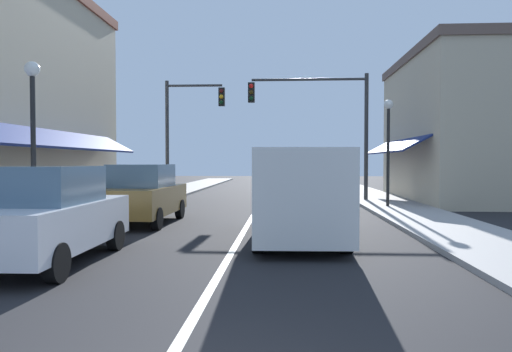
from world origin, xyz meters
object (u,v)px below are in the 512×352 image
(parked_car_nearest_left, at_px, (47,216))
(traffic_signal_mast_arm, at_px, (325,114))
(street_lamp_left_near, at_px, (33,118))
(street_lamp_right_mid, at_px, (388,134))
(parked_car_second_left, at_px, (143,194))
(van_in_lane, at_px, (298,192))
(traffic_signal_left_corner, at_px, (186,121))

(parked_car_nearest_left, bearing_deg, traffic_signal_mast_arm, 64.72)
(street_lamp_left_near, height_order, street_lamp_right_mid, street_lamp_right_mid)
(street_lamp_left_near, bearing_deg, parked_car_second_left, 57.43)
(parked_car_nearest_left, relative_size, traffic_signal_mast_arm, 0.71)
(van_in_lane, bearing_deg, street_lamp_right_mid, 62.49)
(van_in_lane, distance_m, street_lamp_right_mid, 8.66)
(parked_car_nearest_left, height_order, van_in_lane, van_in_lane)
(traffic_signal_left_corner, xyz_separation_m, street_lamp_left_near, (-1.10, -12.51, -0.96))
(van_in_lane, height_order, street_lamp_left_near, street_lamp_left_near)
(parked_car_second_left, xyz_separation_m, traffic_signal_left_corner, (-0.72, 9.67, 2.99))
(parked_car_second_left, distance_m, traffic_signal_mast_arm, 10.54)
(parked_car_nearest_left, xyz_separation_m, street_lamp_left_near, (-1.74, 2.81, 2.03))
(parked_car_nearest_left, height_order, street_lamp_left_near, street_lamp_left_near)
(parked_car_nearest_left, bearing_deg, street_lamp_right_mid, 50.57)
(traffic_signal_mast_arm, xyz_separation_m, street_lamp_right_mid, (2.17, -3.17, -1.11))
(van_in_lane, distance_m, street_lamp_left_near, 6.59)
(street_lamp_right_mid, bearing_deg, traffic_signal_mast_arm, 124.46)
(street_lamp_left_near, distance_m, street_lamp_right_mid, 12.67)
(street_lamp_left_near, bearing_deg, traffic_signal_left_corner, 84.97)
(parked_car_nearest_left, xyz_separation_m, van_in_lane, (4.60, 2.90, 0.27))
(parked_car_second_left, height_order, traffic_signal_mast_arm, traffic_signal_mast_arm)
(parked_car_nearest_left, distance_m, van_in_lane, 5.44)
(traffic_signal_left_corner, bearing_deg, parked_car_second_left, -85.76)
(parked_car_second_left, xyz_separation_m, street_lamp_right_mid, (8.24, 4.86, 2.03))
(parked_car_second_left, bearing_deg, street_lamp_left_near, -121.91)
(parked_car_second_left, bearing_deg, van_in_lane, -30.72)
(traffic_signal_left_corner, bearing_deg, van_in_lane, -67.12)
(traffic_signal_mast_arm, height_order, traffic_signal_left_corner, traffic_signal_left_corner)
(parked_car_second_left, relative_size, traffic_signal_mast_arm, 0.70)
(van_in_lane, distance_m, traffic_signal_left_corner, 13.76)
(parked_car_second_left, relative_size, traffic_signal_left_corner, 0.70)
(traffic_signal_mast_arm, distance_m, traffic_signal_left_corner, 6.98)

